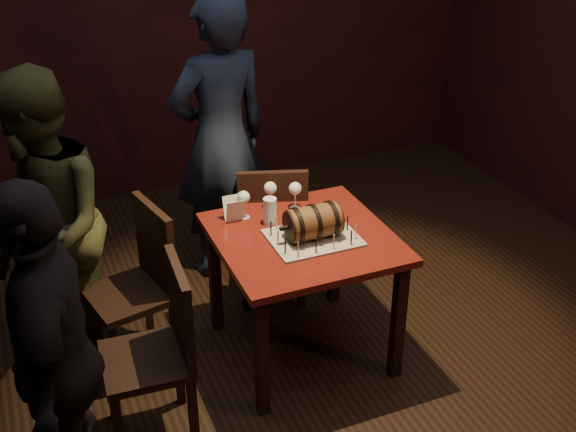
{
  "coord_description": "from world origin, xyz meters",
  "views": [
    {
      "loc": [
        -1.23,
        -2.81,
        2.63
      ],
      "look_at": [
        -0.05,
        0.05,
        0.95
      ],
      "focal_mm": 45.0,
      "sensor_mm": 36.0,
      "label": 1
    }
  ],
  "objects_px": {
    "wine_glass_mid": "(270,189)",
    "chair_left_rear": "(141,279)",
    "person_left_rear": "(46,227)",
    "pub_table": "(303,253)",
    "person_back": "(221,140)",
    "person_left_front": "(54,356)",
    "barrel_cake": "(313,222)",
    "pint_of_ale": "(270,212)",
    "wine_glass_right": "(295,190)",
    "wine_glass_left": "(243,199)",
    "chair_left_front": "(162,345)",
    "chair_back": "(272,227)"
  },
  "relations": [
    {
      "from": "wine_glass_mid",
      "to": "chair_left_rear",
      "type": "bearing_deg",
      "value": -173.94
    },
    {
      "from": "person_left_rear",
      "to": "pub_table",
      "type": "bearing_deg",
      "value": 67.08
    },
    {
      "from": "wine_glass_mid",
      "to": "person_back",
      "type": "height_order",
      "value": "person_back"
    },
    {
      "from": "pub_table",
      "to": "person_left_front",
      "type": "relative_size",
      "value": 0.58
    },
    {
      "from": "barrel_cake",
      "to": "pint_of_ale",
      "type": "xyz_separation_m",
      "value": [
        -0.15,
        0.24,
        -0.03
      ]
    },
    {
      "from": "wine_glass_right",
      "to": "wine_glass_left",
      "type": "bearing_deg",
      "value": 178.42
    },
    {
      "from": "chair_left_front",
      "to": "person_back",
      "type": "distance_m",
      "value": 1.56
    },
    {
      "from": "person_left_front",
      "to": "wine_glass_right",
      "type": "bearing_deg",
      "value": 131.36
    },
    {
      "from": "chair_back",
      "to": "pint_of_ale",
      "type": "bearing_deg",
      "value": -112.89
    },
    {
      "from": "chair_left_front",
      "to": "barrel_cake",
      "type": "bearing_deg",
      "value": 16.67
    },
    {
      "from": "barrel_cake",
      "to": "chair_left_rear",
      "type": "xyz_separation_m",
      "value": [
        -0.85,
        0.32,
        -0.33
      ]
    },
    {
      "from": "chair_left_front",
      "to": "person_back",
      "type": "height_order",
      "value": "person_back"
    },
    {
      "from": "chair_left_front",
      "to": "person_left_rear",
      "type": "height_order",
      "value": "person_left_rear"
    },
    {
      "from": "chair_left_rear",
      "to": "chair_left_front",
      "type": "xyz_separation_m",
      "value": [
        -0.03,
        -0.58,
        0.0
      ]
    },
    {
      "from": "wine_glass_right",
      "to": "pint_of_ale",
      "type": "relative_size",
      "value": 1.07
    },
    {
      "from": "pub_table",
      "to": "chair_left_front",
      "type": "distance_m",
      "value": 0.91
    },
    {
      "from": "pub_table",
      "to": "person_left_rear",
      "type": "bearing_deg",
      "value": 159.15
    },
    {
      "from": "pint_of_ale",
      "to": "chair_left_rear",
      "type": "distance_m",
      "value": 0.77
    },
    {
      "from": "wine_glass_mid",
      "to": "chair_left_front",
      "type": "xyz_separation_m",
      "value": [
        -0.8,
        -0.66,
        -0.34
      ]
    },
    {
      "from": "pub_table",
      "to": "wine_glass_left",
      "type": "bearing_deg",
      "value": 126.41
    },
    {
      "from": "pub_table",
      "to": "chair_left_rear",
      "type": "xyz_separation_m",
      "value": [
        -0.82,
        0.27,
        -0.12
      ]
    },
    {
      "from": "wine_glass_left",
      "to": "person_back",
      "type": "distance_m",
      "value": 0.72
    },
    {
      "from": "wine_glass_mid",
      "to": "pint_of_ale",
      "type": "xyz_separation_m",
      "value": [
        -0.07,
        -0.16,
        -0.04
      ]
    },
    {
      "from": "chair_left_rear",
      "to": "person_left_front",
      "type": "relative_size",
      "value": 0.6
    },
    {
      "from": "wine_glass_left",
      "to": "person_back",
      "type": "xyz_separation_m",
      "value": [
        0.1,
        0.71,
        0.05
      ]
    },
    {
      "from": "barrel_cake",
      "to": "wine_glass_mid",
      "type": "bearing_deg",
      "value": 101.12
    },
    {
      "from": "barrel_cake",
      "to": "pint_of_ale",
      "type": "bearing_deg",
      "value": 121.55
    },
    {
      "from": "barrel_cake",
      "to": "wine_glass_left",
      "type": "distance_m",
      "value": 0.43
    },
    {
      "from": "pub_table",
      "to": "person_left_front",
      "type": "bearing_deg",
      "value": -157.44
    },
    {
      "from": "pub_table",
      "to": "wine_glass_mid",
      "type": "relative_size",
      "value": 5.59
    },
    {
      "from": "chair_left_rear",
      "to": "person_back",
      "type": "height_order",
      "value": "person_back"
    },
    {
      "from": "pub_table",
      "to": "pint_of_ale",
      "type": "height_order",
      "value": "pint_of_ale"
    },
    {
      "from": "barrel_cake",
      "to": "chair_left_rear",
      "type": "height_order",
      "value": "barrel_cake"
    },
    {
      "from": "person_back",
      "to": "chair_left_front",
      "type": "bearing_deg",
      "value": 50.88
    },
    {
      "from": "chair_back",
      "to": "person_left_front",
      "type": "bearing_deg",
      "value": -141.52
    },
    {
      "from": "pub_table",
      "to": "pint_of_ale",
      "type": "distance_m",
      "value": 0.28
    },
    {
      "from": "wine_glass_mid",
      "to": "chair_back",
      "type": "distance_m",
      "value": 0.39
    },
    {
      "from": "wine_glass_right",
      "to": "pub_table",
      "type": "bearing_deg",
      "value": -105.0
    },
    {
      "from": "wine_glass_mid",
      "to": "person_left_front",
      "type": "bearing_deg",
      "value": -144.81
    },
    {
      "from": "person_left_rear",
      "to": "person_back",
      "type": "bearing_deg",
      "value": 113.87
    },
    {
      "from": "pint_of_ale",
      "to": "person_left_rear",
      "type": "relative_size",
      "value": 0.09
    },
    {
      "from": "pub_table",
      "to": "pint_of_ale",
      "type": "relative_size",
      "value": 6.0
    },
    {
      "from": "wine_glass_mid",
      "to": "person_back",
      "type": "distance_m",
      "value": 0.67
    },
    {
      "from": "barrel_cake",
      "to": "wine_glass_left",
      "type": "xyz_separation_m",
      "value": [
        -0.25,
        0.35,
        0.02
      ]
    },
    {
      "from": "wine_glass_right",
      "to": "chair_left_front",
      "type": "relative_size",
      "value": 0.17
    },
    {
      "from": "wine_glass_right",
      "to": "pint_of_ale",
      "type": "xyz_separation_m",
      "value": [
        -0.19,
        -0.11,
        -0.05
      ]
    },
    {
      "from": "pub_table",
      "to": "wine_glass_mid",
      "type": "bearing_deg",
      "value": 97.56
    },
    {
      "from": "wine_glass_right",
      "to": "person_left_front",
      "type": "distance_m",
      "value": 1.63
    },
    {
      "from": "wine_glass_right",
      "to": "person_left_front",
      "type": "relative_size",
      "value": 0.1
    },
    {
      "from": "wine_glass_mid",
      "to": "pub_table",
      "type": "bearing_deg",
      "value": -82.44
    }
  ]
}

